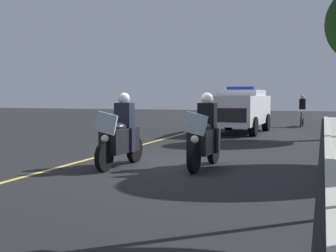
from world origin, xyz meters
name	(u,v)px	position (x,y,z in m)	size (l,w,h in m)	color
ground_plane	(165,164)	(0.00, 0.00, 0.00)	(80.00, 80.00, 0.00)	black
curb_strip	(331,169)	(0.00, 3.80, 0.07)	(48.00, 0.24, 0.15)	#B7B5AD
lane_stripe_center	(88,159)	(0.00, -2.11, 0.00)	(48.00, 0.12, 0.01)	#E0D14C
police_motorcycle_lead_left	(121,137)	(0.77, -0.81, 0.70)	(2.14, 0.59, 1.72)	black
police_motorcycle_lead_right	(205,137)	(0.30, 1.07, 0.70)	(2.14, 0.59, 1.72)	black
police_suv	(240,109)	(-9.68, 0.12, 1.07)	(4.99, 2.26, 2.05)	silver
cyclist_background	(302,111)	(-14.62, 2.56, 0.84)	(1.76, 0.33, 1.69)	black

